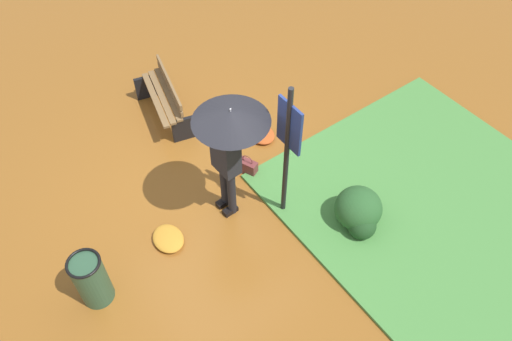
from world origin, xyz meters
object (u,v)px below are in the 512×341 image
Objects in this scene: handbag at (248,167)px; info_sign_post at (288,141)px; person_with_umbrella at (229,136)px; trash_bin at (91,280)px; park_bench at (164,98)px.

info_sign_post is at bearing 0.63° from handbag.
trash_bin is (0.11, -2.16, -1.13)m from person_with_umbrella.
person_with_umbrella is at bearing -52.02° from handbag.
park_bench is at bearing 135.53° from trash_bin.
trash_bin is at bearing -44.47° from park_bench.
person_with_umbrella is 2.58m from park_bench.
park_bench is at bearing 174.74° from person_with_umbrella.
handbag is at bearing -179.37° from info_sign_post.
handbag is 0.26× the size of park_bench.
park_bench is (-2.73, -0.39, -1.04)m from info_sign_post.
trash_bin is at bearing -87.05° from person_with_umbrella.
handbag is 1.90m from park_bench.
info_sign_post is 2.76× the size of trash_bin.
handbag is at bearing 101.82° from trash_bin.
park_bench is 3.39m from trash_bin.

